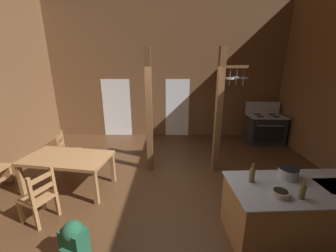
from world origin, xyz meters
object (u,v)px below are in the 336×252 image
(ladderback_chair_near_window, at_px, (39,197))
(bottle_tall_on_counter, at_px, (303,192))
(dining_table, at_px, (68,161))
(stove_range, at_px, (264,129))
(stockpot_on_counter, at_px, (288,173))
(ladderback_chair_by_post, at_px, (68,151))
(kitchen_island, at_px, (301,212))
(mixing_bowl_on_counter, at_px, (280,193))
(backpack, at_px, (74,240))
(bottle_short_on_counter, at_px, (252,175))

(ladderback_chair_near_window, height_order, bottle_tall_on_counter, bottle_tall_on_counter)
(dining_table, height_order, ladderback_chair_near_window, ladderback_chair_near_window)
(stove_range, distance_m, stockpot_on_counter, 4.03)
(ladderback_chair_by_post, bearing_deg, kitchen_island, -25.15)
(ladderback_chair_by_post, relative_size, bottle_tall_on_counter, 3.77)
(ladderback_chair_near_window, distance_m, ladderback_chair_by_post, 1.88)
(dining_table, bearing_deg, ladderback_chair_by_post, 116.91)
(kitchen_island, bearing_deg, ladderback_chair_near_window, 175.96)
(ladderback_chair_by_post, height_order, mixing_bowl_on_counter, mixing_bowl_on_counter)
(ladderback_chair_by_post, bearing_deg, bottle_tall_on_counter, -29.35)
(bottle_tall_on_counter, bearing_deg, kitchen_island, 48.69)
(stockpot_on_counter, bearing_deg, stove_range, 70.24)
(backpack, xyz_separation_m, bottle_tall_on_counter, (2.98, 0.14, 0.68))
(kitchen_island, relative_size, bottle_tall_on_counter, 8.77)
(mixing_bowl_on_counter, relative_size, bottle_short_on_counter, 0.74)
(stove_range, distance_m, ladderback_chair_by_post, 6.02)
(kitchen_island, xyz_separation_m, bottle_short_on_counter, (-0.75, 0.11, 0.56))
(backpack, xyz_separation_m, mixing_bowl_on_counter, (2.73, 0.19, 0.62))
(stockpot_on_counter, distance_m, mixing_bowl_on_counter, 0.57)
(ladderback_chair_by_post, height_order, backpack, ladderback_chair_by_post)
(bottle_tall_on_counter, bearing_deg, ladderback_chair_by_post, 150.65)
(kitchen_island, relative_size, backpack, 3.71)
(backpack, height_order, bottle_tall_on_counter, bottle_tall_on_counter)
(stockpot_on_counter, bearing_deg, bottle_short_on_counter, -168.71)
(bottle_tall_on_counter, bearing_deg, backpack, -177.36)
(ladderback_chair_by_post, xyz_separation_m, bottle_tall_on_counter, (4.27, -2.40, 0.54))
(kitchen_island, distance_m, stove_range, 4.17)
(dining_table, height_order, stockpot_on_counter, stockpot_on_counter)
(ladderback_chair_near_window, height_order, stockpot_on_counter, stockpot_on_counter)
(kitchen_island, distance_m, mixing_bowl_on_counter, 0.73)
(dining_table, distance_m, backpack, 1.88)
(ladderback_chair_near_window, bearing_deg, dining_table, 87.45)
(stockpot_on_counter, distance_m, bottle_tall_on_counter, 0.52)
(stove_range, height_order, ladderback_chair_by_post, stove_range)
(ladderback_chair_by_post, distance_m, bottle_tall_on_counter, 4.93)
(backpack, relative_size, stockpot_on_counter, 1.66)
(kitchen_island, height_order, mixing_bowl_on_counter, mixing_bowl_on_counter)
(backpack, distance_m, mixing_bowl_on_counter, 2.81)
(stove_range, bearing_deg, bottle_tall_on_counter, -108.70)
(ladderback_chair_near_window, relative_size, bottle_short_on_counter, 3.23)
(backpack, bearing_deg, ladderback_chair_near_window, 141.19)
(ladderback_chair_near_window, xyz_separation_m, stockpot_on_counter, (3.95, -0.06, 0.52))
(bottle_short_on_counter, bearing_deg, dining_table, 161.44)
(ladderback_chair_by_post, xyz_separation_m, stockpot_on_counter, (4.37, -1.90, 0.52))
(ladderback_chair_near_window, distance_m, stockpot_on_counter, 3.99)
(stockpot_on_counter, xyz_separation_m, mixing_bowl_on_counter, (-0.34, -0.45, -0.04))
(bottle_short_on_counter, bearing_deg, kitchen_island, -8.33)
(ladderback_chair_by_post, height_order, bottle_short_on_counter, bottle_short_on_counter)
(ladderback_chair_near_window, bearing_deg, bottle_tall_on_counter, -8.42)
(dining_table, distance_m, bottle_tall_on_counter, 4.12)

